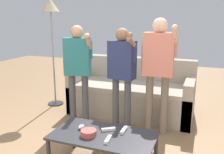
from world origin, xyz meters
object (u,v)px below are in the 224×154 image
object	(u,v)px
snack_bowl	(89,133)
game_remote_wand_near	(124,130)
player_center	(122,68)
coffee_table	(103,138)
player_right	(158,63)
player_left	(78,64)
couch	(132,94)
game_remote_nunchuk	(81,127)
floor_lamp	(51,16)
game_remote_wand_far	(108,139)
game_remote_wand_spare	(108,129)

from	to	relation	value
snack_bowl	game_remote_wand_near	bearing A→B (deg)	35.58
player_center	game_remote_wand_near	world-z (taller)	player_center
coffee_table	player_right	size ratio (longest dim) A/B	0.69
coffee_table	game_remote_wand_near	size ratio (longest dim) A/B	6.63
player_left	player_center	bearing A→B (deg)	4.96
snack_bowl	couch	bearing A→B (deg)	91.54
couch	game_remote_nunchuk	size ratio (longest dim) A/B	22.36
floor_lamp	game_remote_wand_near	distance (m)	2.55
coffee_table	player_left	bearing A→B (deg)	130.60
game_remote_nunchuk	player_center	bearing A→B (deg)	80.96
couch	game_remote_wand_near	distance (m)	1.54
game_remote_nunchuk	player_right	world-z (taller)	player_right
coffee_table	game_remote_wand_near	bearing A→B (deg)	38.15
game_remote_wand_near	floor_lamp	bearing A→B (deg)	142.13
coffee_table	game_remote_wand_near	distance (m)	0.23
game_remote_nunchuk	game_remote_wand_far	xyz separation A→B (m)	(0.37, -0.15, -0.01)
floor_lamp	game_remote_wand_near	bearing A→B (deg)	-37.87
snack_bowl	game_remote_wand_near	size ratio (longest dim) A/B	0.99
player_center	snack_bowl	bearing A→B (deg)	-90.16
floor_lamp	game_remote_wand_near	world-z (taller)	floor_lamp
player_left	game_remote_wand_near	xyz separation A→B (m)	(0.94, -0.76, -0.52)
player_right	player_left	bearing A→B (deg)	-172.81
couch	coffee_table	xyz separation A→B (m)	(0.18, -1.64, 0.03)
player_right	game_remote_wand_far	xyz separation A→B (m)	(-0.25, -1.15, -0.58)
couch	player_right	xyz separation A→B (m)	(0.52, -0.60, 0.66)
snack_bowl	game_remote_nunchuk	bearing A→B (deg)	141.18
player_right	game_remote_wand_near	xyz separation A→B (m)	(-0.17, -0.90, -0.58)
game_remote_wand_near	couch	bearing A→B (deg)	103.23
snack_bowl	player_right	size ratio (longest dim) A/B	0.10
floor_lamp	game_remote_wand_far	size ratio (longest dim) A/B	12.45
player_center	player_right	size ratio (longest dim) A/B	0.92
game_remote_wand_far	player_right	bearing A→B (deg)	77.71
couch	player_right	world-z (taller)	player_right
game_remote_nunchuk	floor_lamp	distance (m)	2.32
game_remote_wand_spare	snack_bowl	bearing A→B (deg)	-129.68
game_remote_wand_near	game_remote_wand_far	distance (m)	0.26
game_remote_wand_far	game_remote_wand_spare	bearing A→B (deg)	110.95
player_right	game_remote_nunchuk	bearing A→B (deg)	-121.81
game_remote_nunchuk	game_remote_wand_near	xyz separation A→B (m)	(0.45, 0.10, -0.01)
coffee_table	player_right	distance (m)	1.26
game_remote_nunchuk	player_right	xyz separation A→B (m)	(0.62, 1.00, 0.57)
player_right	player_center	bearing A→B (deg)	-169.84
snack_bowl	game_remote_nunchuk	distance (m)	0.18
snack_bowl	game_remote_wand_spare	xyz separation A→B (m)	(0.15, 0.18, -0.01)
game_remote_wand_near	game_remote_wand_far	size ratio (longest dim) A/B	1.07
game_remote_wand_spare	game_remote_wand_near	bearing A→B (deg)	14.79
coffee_table	game_remote_wand_spare	bearing A→B (deg)	79.70
snack_bowl	game_remote_wand_far	world-z (taller)	snack_bowl
player_left	game_remote_wand_far	world-z (taller)	player_left
couch	game_remote_wand_spare	distance (m)	1.56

